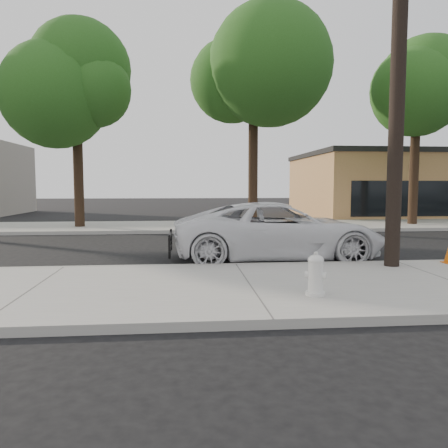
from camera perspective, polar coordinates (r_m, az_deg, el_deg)
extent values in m
plane|color=black|center=(12.59, 0.39, -4.19)|extent=(120.00, 120.00, 0.00)
cube|color=gray|center=(8.39, 3.37, -8.35)|extent=(90.00, 4.40, 0.15)
cube|color=gray|center=(20.99, -1.93, -0.29)|extent=(90.00, 5.00, 0.15)
cube|color=#9E9B93|center=(10.52, 1.54, -5.60)|extent=(90.00, 0.12, 0.16)
cube|color=#A47344|center=(33.20, 26.02, 4.48)|extent=(18.00, 10.00, 4.00)
cylinder|color=black|center=(11.13, 21.80, 18.37)|extent=(0.34, 0.34, 9.00)
cylinder|color=black|center=(21.11, -18.46, 5.46)|extent=(0.44, 0.44, 4.25)
sphere|color=#214F16|center=(21.45, -18.73, 14.92)|extent=(4.20, 4.20, 4.20)
sphere|color=#214F16|center=(21.16, -17.54, 18.19)|extent=(3.36, 3.36, 3.36)
cylinder|color=black|center=(20.43, 3.81, 6.43)|extent=(0.44, 0.44, 4.75)
sphere|color=#214F16|center=(20.91, 3.87, 17.38)|extent=(4.80, 4.80, 4.80)
sphere|color=#214F16|center=(20.88, 5.98, 21.01)|extent=(3.84, 3.84, 3.84)
cylinder|color=black|center=(23.36, 23.54, 5.42)|extent=(0.44, 0.44, 4.40)
sphere|color=#214F16|center=(23.69, 23.85, 14.27)|extent=(4.35, 4.35, 4.35)
sphere|color=#214F16|center=(23.83, 25.76, 17.00)|extent=(3.48, 3.48, 3.48)
imported|color=white|center=(11.95, 7.15, -0.92)|extent=(5.68, 2.66, 1.57)
cylinder|color=silver|center=(7.70, 11.84, -8.84)|extent=(0.34, 0.34, 0.06)
cylinder|color=silver|center=(7.65, 11.87, -6.96)|extent=(0.25, 0.25, 0.58)
ellipsoid|color=silver|center=(7.59, 11.92, -4.66)|extent=(0.27, 0.27, 0.19)
cylinder|color=silver|center=(7.64, 11.88, -6.54)|extent=(0.37, 0.25, 0.12)
cylinder|color=silver|center=(7.64, 11.88, -6.54)|extent=(0.21, 0.23, 0.15)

